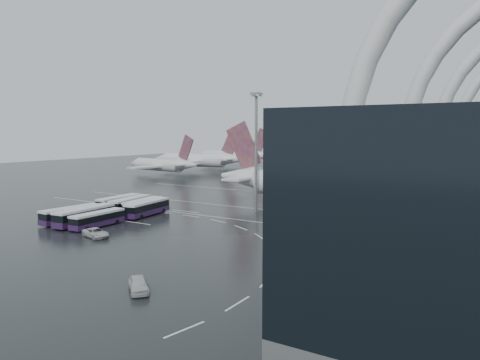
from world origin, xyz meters
The scene contains 26 objects.
ground centered at (0.00, 0.00, 0.00)m, with size 420.00×420.00×0.00m, color black.
lane_marking_near centered at (0.00, -2.00, 0.01)m, with size 120.00×0.25×0.01m, color white.
lane_marking_mid centered at (0.00, 12.00, 0.01)m, with size 120.00×0.25×0.01m, color white.
lane_marking_far centered at (0.00, 40.00, 0.01)m, with size 120.00×0.25×0.01m, color white.
bus_bay_line_south centered at (-24.00, -16.00, 0.01)m, with size 28.00×0.25×0.01m, color white.
bus_bay_line_north centered at (-24.00, 0.00, 0.01)m, with size 28.00×0.25×0.01m, color white.
airliner_main centered at (12.65, 22.86, 5.33)m, with size 62.88×54.92×21.28m.
airliner_gate_b centered at (14.39, 83.32, 5.40)m, with size 60.39×53.67×21.57m.
airliner_gate_c centered at (7.11, 129.04, 5.25)m, with size 58.21×52.91×20.99m.
jet_remote_west centered at (-77.13, 62.51, 4.47)m, with size 39.83×32.13×17.32m.
jet_remote_mid centered at (-76.59, 87.03, 5.24)m, with size 46.64×37.71×20.30m.
jet_remote_far centered at (-80.62, 121.77, 5.24)m, with size 46.36×37.28×20.29m.
bus_row_near_a centered at (-29.27, -6.37, 1.72)m, with size 3.98×12.95×3.14m.
bus_row_near_b centered at (-24.86, -6.93, 1.77)m, with size 5.16×13.36×3.21m.
bus_row_near_c centered at (-21.30, -6.49, 1.67)m, with size 4.79×12.61×3.03m.
bus_row_near_d centered at (-17.74, -8.78, 1.81)m, with size 5.00×13.65×3.29m.
bus_row_far_a centered at (-25.35, -23.08, 1.75)m, with size 3.47×13.04×3.19m.
bus_row_far_b centered at (-21.20, -22.95, 1.89)m, with size 4.35×14.18×3.44m.
bus_row_far_c centered at (-17.16, -23.15, 1.64)m, with size 3.35×12.22×2.98m.
van_curve_a centered at (-10.32, -29.43, 0.82)m, with size 2.73×5.91×1.64m, color silver.
van_curve_b centered at (16.18, -45.66, 0.90)m, with size 2.11×5.26×1.79m, color silver.
van_curve_c centered at (31.20, -30.48, 0.74)m, with size 1.56×4.47×1.47m, color silver.
floodlight_mast centered at (0.16, 8.21, 17.17)m, with size 2.09×2.09×27.30m.
gse_cart_belly_a centered at (23.86, 16.05, 0.64)m, with size 2.34×1.38×1.28m, color gold.
gse_cart_belly_b centered at (23.72, 26.25, 0.63)m, with size 2.32×1.37×1.26m, color slate.
gse_cart_belly_e centered at (13.47, 30.14, 0.61)m, with size 2.25×1.33×1.23m, color gold.
Camera 1 is at (54.63, -83.83, 18.68)m, focal length 35.00 mm.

